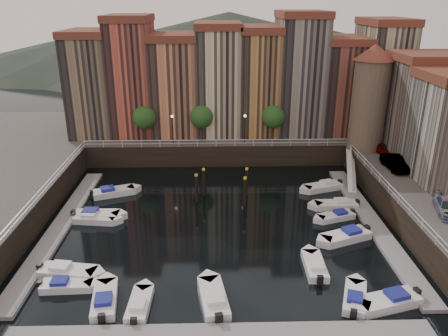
{
  "coord_description": "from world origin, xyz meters",
  "views": [
    {
      "loc": [
        -0.33,
        -41.12,
        22.08
      ],
      "look_at": [
        0.78,
        4.0,
        4.49
      ],
      "focal_mm": 35.0,
      "sensor_mm": 36.0,
      "label": 1
    }
  ],
  "objects_px": {
    "gangway": "(351,169)",
    "car_c": "(447,208)",
    "boat_left_0": "(66,285)",
    "boat_left_2": "(94,219)",
    "corner_tower": "(370,96)",
    "car_b": "(394,163)",
    "car_a": "(383,149)",
    "mooring_pilings": "(223,186)",
    "boat_left_1": "(67,272)"
  },
  "relations": [
    {
      "from": "boat_left_2",
      "to": "car_a",
      "type": "height_order",
      "value": "car_a"
    },
    {
      "from": "boat_left_2",
      "to": "boat_left_0",
      "type": "bearing_deg",
      "value": -80.19
    },
    {
      "from": "boat_left_1",
      "to": "car_a",
      "type": "bearing_deg",
      "value": 41.2
    },
    {
      "from": "boat_left_1",
      "to": "car_c",
      "type": "distance_m",
      "value": 35.04
    },
    {
      "from": "boat_left_2",
      "to": "corner_tower",
      "type": "bearing_deg",
      "value": 30.23
    },
    {
      "from": "boat_left_0",
      "to": "car_a",
      "type": "relative_size",
      "value": 1.12
    },
    {
      "from": "car_b",
      "to": "car_c",
      "type": "distance_m",
      "value": 11.47
    },
    {
      "from": "boat_left_0",
      "to": "boat_left_1",
      "type": "distance_m",
      "value": 1.88
    },
    {
      "from": "mooring_pilings",
      "to": "boat_left_1",
      "type": "relative_size",
      "value": 1.19
    },
    {
      "from": "boat_left_2",
      "to": "car_c",
      "type": "height_order",
      "value": "car_c"
    },
    {
      "from": "gangway",
      "to": "boat_left_1",
      "type": "height_order",
      "value": "gangway"
    },
    {
      "from": "car_b",
      "to": "corner_tower",
      "type": "bearing_deg",
      "value": 95.47
    },
    {
      "from": "boat_left_0",
      "to": "mooring_pilings",
      "type": "bearing_deg",
      "value": 49.65
    },
    {
      "from": "corner_tower",
      "to": "gangway",
      "type": "relative_size",
      "value": 1.66
    },
    {
      "from": "boat_left_0",
      "to": "boat_left_2",
      "type": "bearing_deg",
      "value": 90.9
    },
    {
      "from": "mooring_pilings",
      "to": "gangway",
      "type": "bearing_deg",
      "value": 15.65
    },
    {
      "from": "boat_left_2",
      "to": "mooring_pilings",
      "type": "bearing_deg",
      "value": 27.64
    },
    {
      "from": "car_b",
      "to": "car_c",
      "type": "relative_size",
      "value": 1.05
    },
    {
      "from": "car_c",
      "to": "gangway",
      "type": "bearing_deg",
      "value": 121.69
    },
    {
      "from": "corner_tower",
      "to": "boat_left_0",
      "type": "height_order",
      "value": "corner_tower"
    },
    {
      "from": "mooring_pilings",
      "to": "car_b",
      "type": "relative_size",
      "value": 1.28
    },
    {
      "from": "boat_left_0",
      "to": "corner_tower",
      "type": "bearing_deg",
      "value": 36.34
    },
    {
      "from": "boat_left_0",
      "to": "car_b",
      "type": "distance_m",
      "value": 38.24
    },
    {
      "from": "corner_tower",
      "to": "car_b",
      "type": "distance_m",
      "value": 10.1
    },
    {
      "from": "corner_tower",
      "to": "boat_left_2",
      "type": "xyz_separation_m",
      "value": [
        -33.06,
        -14.34,
        -9.83
      ]
    },
    {
      "from": "car_a",
      "to": "car_c",
      "type": "height_order",
      "value": "car_c"
    },
    {
      "from": "boat_left_0",
      "to": "car_b",
      "type": "height_order",
      "value": "car_b"
    },
    {
      "from": "boat_left_2",
      "to": "car_b",
      "type": "height_order",
      "value": "car_b"
    },
    {
      "from": "gangway",
      "to": "corner_tower",
      "type": "bearing_deg",
      "value": 57.2
    },
    {
      "from": "boat_left_0",
      "to": "car_b",
      "type": "relative_size",
      "value": 0.9
    },
    {
      "from": "gangway",
      "to": "car_c",
      "type": "relative_size",
      "value": 1.79
    },
    {
      "from": "corner_tower",
      "to": "gangway",
      "type": "xyz_separation_m",
      "value": [
        -2.9,
        -4.5,
        -8.28
      ]
    },
    {
      "from": "car_a",
      "to": "car_b",
      "type": "relative_size",
      "value": 0.8
    },
    {
      "from": "boat_left_2",
      "to": "boat_left_1",
      "type": "bearing_deg",
      "value": -82.37
    },
    {
      "from": "boat_left_0",
      "to": "boat_left_2",
      "type": "xyz_separation_m",
      "value": [
        -0.61,
        11.45,
        0.03
      ]
    },
    {
      "from": "gangway",
      "to": "car_b",
      "type": "distance_m",
      "value": 5.48
    },
    {
      "from": "corner_tower",
      "to": "car_b",
      "type": "relative_size",
      "value": 2.82
    },
    {
      "from": "corner_tower",
      "to": "boat_left_0",
      "type": "relative_size",
      "value": 3.15
    },
    {
      "from": "mooring_pilings",
      "to": "boat_left_2",
      "type": "distance_m",
      "value": 14.77
    },
    {
      "from": "boat_left_1",
      "to": "corner_tower",
      "type": "bearing_deg",
      "value": 45.17
    },
    {
      "from": "boat_left_0",
      "to": "boat_left_1",
      "type": "relative_size",
      "value": 0.84
    },
    {
      "from": "mooring_pilings",
      "to": "car_a",
      "type": "xyz_separation_m",
      "value": [
        21.05,
        6.85,
        2.02
      ]
    },
    {
      "from": "corner_tower",
      "to": "gangway",
      "type": "height_order",
      "value": "corner_tower"
    },
    {
      "from": "gangway",
      "to": "car_a",
      "type": "height_order",
      "value": "car_a"
    },
    {
      "from": "mooring_pilings",
      "to": "car_b",
      "type": "height_order",
      "value": "car_b"
    },
    {
      "from": "boat_left_2",
      "to": "car_a",
      "type": "relative_size",
      "value": 1.23
    },
    {
      "from": "boat_left_1",
      "to": "car_c",
      "type": "height_order",
      "value": "car_c"
    },
    {
      "from": "mooring_pilings",
      "to": "boat_left_2",
      "type": "relative_size",
      "value": 1.3
    },
    {
      "from": "boat_left_0",
      "to": "car_a",
      "type": "bearing_deg",
      "value": 32.43
    },
    {
      "from": "gangway",
      "to": "boat_left_2",
      "type": "bearing_deg",
      "value": -161.94
    }
  ]
}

